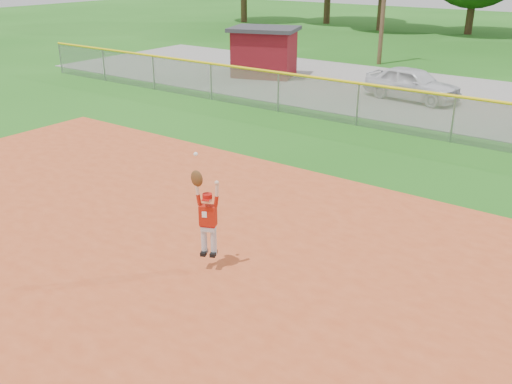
% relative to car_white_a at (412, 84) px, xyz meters
% --- Properties ---
extents(ground, '(120.00, 120.00, 0.00)m').
position_rel_car_white_a_xyz_m(ground, '(3.25, -14.78, -0.70)').
color(ground, '#1E5D15').
rests_on(ground, ground).
extents(clay_infield, '(24.00, 16.00, 0.04)m').
position_rel_car_white_a_xyz_m(clay_infield, '(3.25, -17.78, -0.68)').
color(clay_infield, '#BB4721').
rests_on(clay_infield, ground).
extents(parking_strip, '(44.00, 10.00, 0.03)m').
position_rel_car_white_a_xyz_m(parking_strip, '(3.25, 1.22, -0.69)').
color(parking_strip, gray).
rests_on(parking_strip, ground).
extents(car_white_a, '(4.11, 2.08, 1.34)m').
position_rel_car_white_a_xyz_m(car_white_a, '(0.00, 0.00, 0.00)').
color(car_white_a, silver).
rests_on(car_white_a, parking_strip).
extents(utility_shed, '(3.81, 3.38, 2.38)m').
position_rel_car_white_a_xyz_m(utility_shed, '(-7.86, 0.57, 0.51)').
color(utility_shed, '#5D0D13').
rests_on(utility_shed, ground).
extents(outfield_fence, '(40.06, 0.10, 1.55)m').
position_rel_car_white_a_xyz_m(outfield_fence, '(3.25, -4.78, 0.18)').
color(outfield_fence, gray).
rests_on(outfield_fence, ground).
extents(ballplayer, '(0.54, 0.32, 2.01)m').
position_rel_car_white_a_xyz_m(ballplayer, '(2.19, -15.49, 0.46)').
color(ballplayer, silver).
rests_on(ballplayer, ground).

